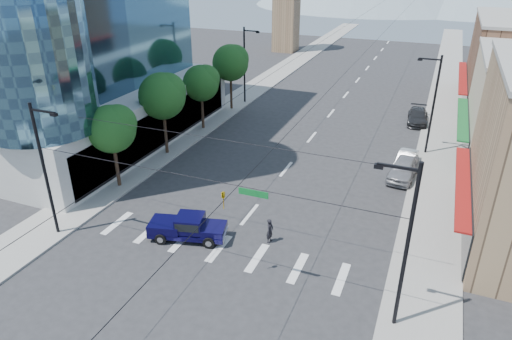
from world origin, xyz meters
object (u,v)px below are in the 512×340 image
object	(u,v)px
parked_car_near	(404,168)
parked_car_mid	(406,160)
pickup_truck	(187,227)
pedestrian	(270,231)
parked_car_far	(418,116)

from	to	relation	value
parked_car_near	parked_car_mid	world-z (taller)	parked_car_near
pickup_truck	pedestrian	distance (m)	5.32
pedestrian	parked_car_far	size ratio (longest dim) A/B	0.33
pedestrian	parked_car_far	world-z (taller)	pedestrian
pedestrian	parked_car_near	xyz separation A→B (m)	(6.90, 12.71, 0.01)
pickup_truck	pedestrian	bearing A→B (deg)	3.49
pickup_truck	parked_car_far	size ratio (longest dim) A/B	1.05
parked_car_near	pedestrian	bearing A→B (deg)	-112.88
pedestrian	pickup_truck	bearing A→B (deg)	112.76
parked_car_mid	parked_car_far	xyz separation A→B (m)	(0.00, 12.09, 0.06)
pedestrian	parked_car_mid	xyz separation A→B (m)	(6.90, 14.89, -0.16)
pedestrian	parked_car_far	bearing A→B (deg)	-9.73
pickup_truck	parked_car_near	size ratio (longest dim) A/B	1.06
pedestrian	parked_car_mid	bearing A→B (deg)	-20.25
pedestrian	parked_car_far	distance (m)	27.85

